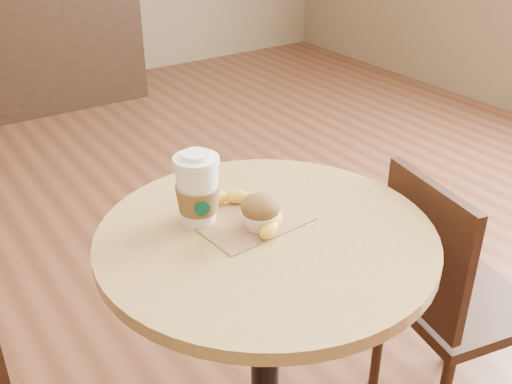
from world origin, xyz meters
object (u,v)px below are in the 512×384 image
(chair_right, at_px, (447,295))
(coffee_cup, at_px, (198,191))
(muffin, at_px, (261,212))
(banana, at_px, (252,210))
(cafe_table, at_px, (266,306))

(chair_right, relative_size, coffee_cup, 4.74)
(muffin, height_order, banana, muffin)
(chair_right, relative_size, banana, 3.20)
(coffee_cup, relative_size, banana, 0.68)
(chair_right, distance_m, banana, 0.64)
(muffin, bearing_deg, coffee_cup, 133.40)
(coffee_cup, bearing_deg, muffin, -28.04)
(cafe_table, xyz_separation_m, muffin, (-0.00, 0.02, 0.24))
(cafe_table, height_order, coffee_cup, coffee_cup)
(coffee_cup, height_order, muffin, coffee_cup)
(banana, bearing_deg, cafe_table, -98.38)
(cafe_table, bearing_deg, muffin, 96.34)
(cafe_table, relative_size, banana, 3.05)
(cafe_table, height_order, muffin, muffin)
(cafe_table, distance_m, chair_right, 0.54)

